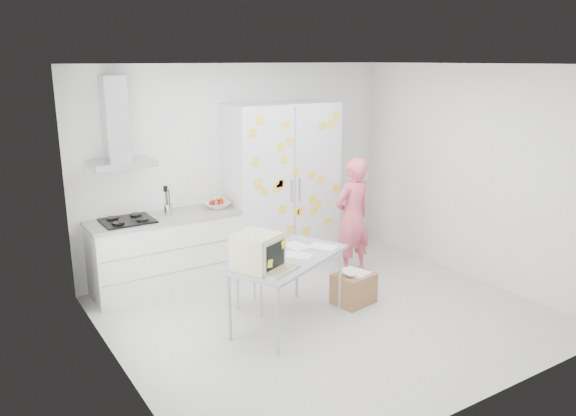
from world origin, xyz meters
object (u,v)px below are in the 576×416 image
person (353,217)px  chair (252,266)px  cardboard_box (354,288)px  desk (270,256)px

person → chair: size_ratio=1.77×
chair → cardboard_box: 1.21m
desk → cardboard_box: desk is taller
person → desk: (-1.75, -0.85, 0.07)m
person → desk: person is taller
desk → cardboard_box: bearing=-19.6°
chair → cardboard_box: size_ratio=1.75×
person → chair: bearing=1.6°
desk → cardboard_box: size_ratio=3.12×
cardboard_box → desk: bearing=-174.7°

